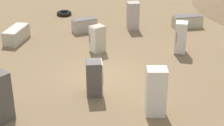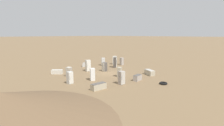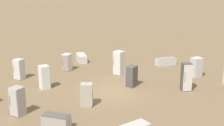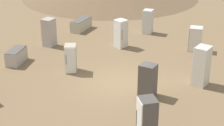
# 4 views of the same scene
# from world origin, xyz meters

# --- Properties ---
(ground_plane) EXTENTS (1000.00, 1000.00, 0.00)m
(ground_plane) POSITION_xyz_m (0.00, 0.00, 0.00)
(ground_plane) COLOR brown
(discarded_fridge_0) EXTENTS (0.84, 0.82, 1.66)m
(discarded_fridge_0) POSITION_xyz_m (-1.34, 4.58, 0.83)
(discarded_fridge_0) COLOR white
(discarded_fridge_0) RESTS_ON ground_plane
(discarded_fridge_1) EXTENTS (0.64, 0.67, 1.55)m
(discarded_fridge_1) POSITION_xyz_m (-0.43, 7.56, 0.77)
(discarded_fridge_1) COLOR silver
(discarded_fridge_1) RESTS_ON ground_plane
(discarded_fridge_2) EXTENTS (0.90, 1.87, 0.73)m
(discarded_fridge_2) POSITION_xyz_m (-4.79, 6.81, 0.36)
(discarded_fridge_2) COLOR #B2A88E
(discarded_fridge_2) RESTS_ON ground_plane
(discarded_fridge_6) EXTENTS (0.84, 0.85, 1.92)m
(discarded_fridge_6) POSITION_xyz_m (2.33, -4.47, 0.96)
(discarded_fridge_6) COLOR #4C4742
(discarded_fridge_6) RESTS_ON ground_plane
(discarded_fridge_7) EXTENTS (0.74, 0.77, 1.67)m
(discarded_fridge_7) POSITION_xyz_m (-5.45, 3.48, 0.83)
(discarded_fridge_7) COLOR #A89E93
(discarded_fridge_7) RESTS_ON ground_plane
(discarded_fridge_8) EXTENTS (0.81, 1.49, 0.77)m
(discarded_fridge_8) POSITION_xyz_m (-5.94, 0.60, 0.39)
(discarded_fridge_8) COLOR #A89E93
(discarded_fridge_8) RESTS_ON ground_plane
(discarded_fridge_9) EXTENTS (0.84, 0.90, 1.90)m
(discarded_fridge_9) POSITION_xyz_m (3.62, 1.05, 0.95)
(discarded_fridge_9) COLOR beige
(discarded_fridge_9) RESTS_ON ground_plane
(discarded_fridge_10) EXTENTS (0.79, 0.78, 1.51)m
(discarded_fridge_10) POSITION_xyz_m (1.52, -0.77, 0.75)
(discarded_fridge_10) COLOR #4C4742
(discarded_fridge_10) RESTS_ON ground_plane
(discarded_fridge_12) EXTENTS (0.75, 0.85, 1.42)m
(discarded_fridge_12) POSITION_xyz_m (-2.74, 0.53, 0.71)
(discarded_fridge_12) COLOR #B2A88E
(discarded_fridge_12) RESTS_ON ground_plane
(discarded_fridge_15) EXTENTS (0.77, 0.68, 1.40)m
(discarded_fridge_15) POSITION_xyz_m (2.87, 5.39, 0.70)
(discarded_fridge_15) COLOR beige
(discarded_fridge_15) RESTS_ON ground_plane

